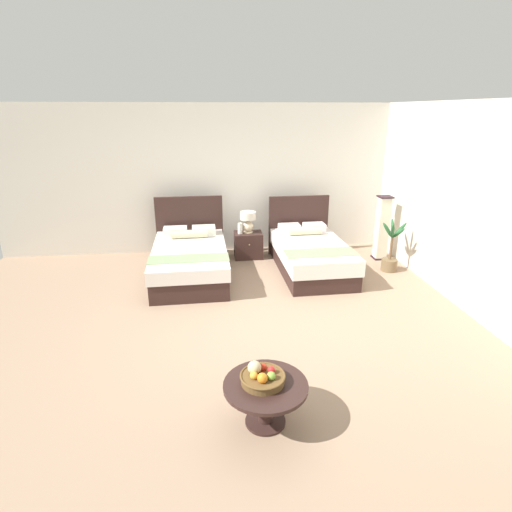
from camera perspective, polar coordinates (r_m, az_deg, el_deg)
ground_plane at (r=5.52m, az=1.57°, el=-9.83°), size 9.43×10.26×0.02m
wall_back at (r=8.22m, az=-1.79°, el=10.65°), size 9.43×0.12×2.84m
wall_side_right at (r=6.44m, az=27.86°, el=5.86°), size 0.12×5.86×2.84m
bed_near_window at (r=7.12m, az=-9.18°, el=-0.38°), size 1.29×2.21×1.18m
bed_near_corner at (r=7.33m, az=7.56°, el=0.30°), size 1.20×2.10×1.15m
nightstand at (r=7.91m, az=-1.08°, el=1.54°), size 0.53×0.43×0.50m
table_lamp at (r=7.79m, az=-1.12°, el=5.01°), size 0.30×0.30×0.41m
vase at (r=7.75m, az=-2.24°, el=3.87°), size 0.09×0.09×0.21m
coffee_table at (r=3.87m, az=1.34°, el=-18.65°), size 0.76×0.76×0.42m
fruit_bowl at (r=3.78m, az=0.85°, el=-16.45°), size 0.41×0.41×0.18m
floor_lamp_corner at (r=8.10m, az=17.15°, el=3.74°), size 0.25×0.25×1.22m
potted_palm at (r=7.60m, az=18.20°, el=0.26°), size 0.48×0.58×0.95m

